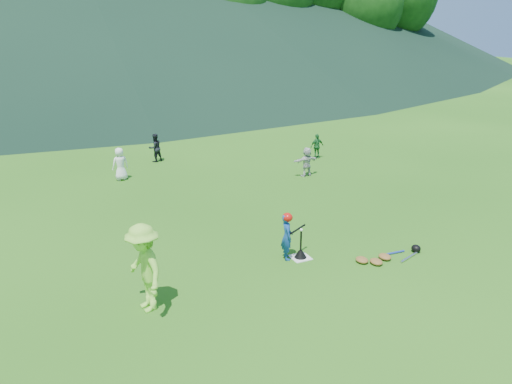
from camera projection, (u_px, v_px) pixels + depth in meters
ground at (300, 258)px, 12.06m from camera, size 120.00×120.00×0.00m
home_plate at (300, 257)px, 12.06m from camera, size 0.45×0.45×0.02m
baseball at (301, 230)px, 11.82m from camera, size 0.08×0.08×0.08m
batter_child at (287, 237)px, 11.85m from camera, size 0.38×0.48×1.15m
adult_coach at (144, 268)px, 9.66m from camera, size 0.85×1.26×1.81m
fielder_a at (120, 164)px, 17.69m from camera, size 0.62×0.44×1.17m
fielder_b at (155, 148)px, 19.96m from camera, size 0.65×0.57×1.14m
fielder_c at (317, 146)px, 20.45m from camera, size 0.60×0.25×1.02m
fielder_d at (307, 162)px, 18.14m from camera, size 1.01×0.37×1.07m
batting_tee at (301, 253)px, 12.02m from camera, size 0.30×0.30×0.68m
batter_gear at (288, 218)px, 11.71m from camera, size 0.71×0.32×0.51m
equipment_pile at (385, 257)px, 11.97m from camera, size 1.80×0.63×0.19m
outfield_fence at (103, 89)px, 35.69m from camera, size 70.07×0.08×1.33m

